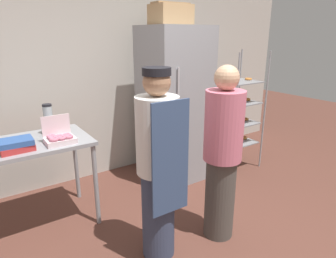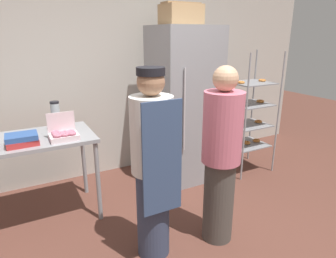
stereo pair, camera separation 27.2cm
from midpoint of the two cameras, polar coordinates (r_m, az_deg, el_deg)
name	(u,v)px [view 1 (the left image)]	position (r m, az deg, el deg)	size (l,w,h in m)	color
back_wall	(99,58)	(3.99, -14.97, 12.86)	(6.40, 0.12, 3.05)	#B7B2A8
refrigerator	(175,106)	(3.76, -0.77, 4.42)	(0.75, 0.72, 1.92)	gray
baking_rack	(237,113)	(4.20, 11.17, 3.01)	(0.59, 0.50, 1.62)	#93969B
prep_counter	(24,153)	(3.11, -27.98, -4.15)	(1.16, 0.69, 0.88)	gray
donut_box	(60,138)	(2.91, -22.50, -1.66)	(0.26, 0.20, 0.24)	silver
blender_pitcher	(49,121)	(3.18, -24.08, 1.33)	(0.11, 0.11, 0.30)	black
binder_stack	(16,145)	(2.90, -29.39, -2.72)	(0.27, 0.22, 0.10)	#B72D2D
cardboard_storage_box	(171,14)	(3.74, -1.71, 21.00)	(0.45, 0.35, 0.25)	tan
person_baker	(158,165)	(2.39, -5.20, -6.96)	(0.34, 0.36, 1.59)	#333D56
person_customer	(222,155)	(2.65, 7.42, -4.94)	(0.34, 0.34, 1.59)	#47423D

